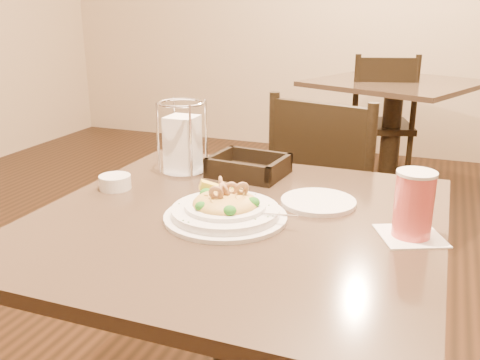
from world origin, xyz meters
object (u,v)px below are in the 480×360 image
(dining_chair_far, at_px, (379,120))
(pasta_bowl, at_px, (225,208))
(main_table, at_px, (237,309))
(drink_glass, at_px, (414,205))
(background_table, at_px, (392,119))
(bread_basket, at_px, (249,168))
(napkin_caddy, at_px, (183,142))
(side_plate, at_px, (318,202))
(butter_ramekin, at_px, (115,182))
(dining_chair_near, at_px, (332,208))

(dining_chair_far, height_order, pasta_bowl, dining_chair_far)
(main_table, height_order, drink_glass, drink_glass)
(background_table, height_order, pasta_bowl, pasta_bowl)
(dining_chair_far, relative_size, bread_basket, 4.33)
(dining_chair_far, bearing_deg, pasta_bowl, 72.43)
(pasta_bowl, bearing_deg, napkin_caddy, 131.14)
(side_plate, relative_size, butter_ramekin, 2.20)
(drink_glass, bearing_deg, dining_chair_near, 111.73)
(dining_chair_far, distance_m, butter_ramekin, 2.47)
(background_table, xyz_separation_m, bread_basket, (-0.19, -2.13, 0.26))
(napkin_caddy, bearing_deg, side_plate, -15.38)
(drink_glass, bearing_deg, pasta_bowl, -172.71)
(dining_chair_near, distance_m, pasta_bowl, 0.88)
(dining_chair_far, xyz_separation_m, pasta_bowl, (-0.05, -2.51, 0.29))
(bread_basket, distance_m, butter_ramekin, 0.37)
(main_table, height_order, dining_chair_far, dining_chair_far)
(pasta_bowl, xyz_separation_m, napkin_caddy, (-0.25, 0.28, 0.06))
(dining_chair_far, bearing_deg, drink_glass, 81.54)
(main_table, relative_size, pasta_bowl, 2.94)
(dining_chair_near, distance_m, bread_basket, 0.60)
(background_table, relative_size, dining_chair_far, 1.26)
(napkin_caddy, bearing_deg, drink_glass, -19.89)
(pasta_bowl, height_order, butter_ramekin, pasta_bowl)
(dining_chair_far, bearing_deg, background_table, 132.51)
(dining_chair_near, height_order, bread_basket, dining_chair_near)
(pasta_bowl, distance_m, bread_basket, 0.33)
(background_table, relative_size, pasta_bowl, 3.83)
(side_plate, bearing_deg, main_table, -137.75)
(bread_basket, bearing_deg, main_table, -74.79)
(pasta_bowl, relative_size, bread_basket, 1.43)
(background_table, height_order, dining_chair_far, dining_chair_far)
(dining_chair_far, xyz_separation_m, bread_basket, (-0.11, -2.18, 0.29))
(dining_chair_far, distance_m, side_plate, 2.36)
(pasta_bowl, height_order, napkin_caddy, napkin_caddy)
(background_table, relative_size, butter_ramekin, 14.36)
(main_table, relative_size, napkin_caddy, 4.39)
(main_table, relative_size, side_plate, 5.00)
(dining_chair_near, height_order, pasta_bowl, dining_chair_near)
(bread_basket, xyz_separation_m, side_plate, (0.24, -0.16, -0.01))
(background_table, relative_size, napkin_caddy, 5.73)
(side_plate, bearing_deg, dining_chair_far, 93.10)
(side_plate, bearing_deg, pasta_bowl, -136.00)
(dining_chair_far, distance_m, pasta_bowl, 2.52)
(dining_chair_near, bearing_deg, side_plate, 112.11)
(main_table, bearing_deg, butter_ramekin, 170.25)
(background_table, relative_size, dining_chair_near, 1.26)
(main_table, distance_m, pasta_bowl, 0.27)
(main_table, distance_m, napkin_caddy, 0.49)
(dining_chair_near, height_order, napkin_caddy, napkin_caddy)
(napkin_caddy, height_order, butter_ramekin, napkin_caddy)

